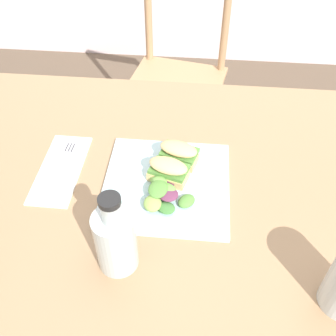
{
  "coord_description": "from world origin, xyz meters",
  "views": [
    {
      "loc": [
        -0.07,
        -0.73,
        1.44
      ],
      "look_at": [
        -0.13,
        -0.06,
        0.76
      ],
      "focal_mm": 43.0,
      "sensor_mm": 36.0,
      "label": 1
    }
  ],
  "objects": [
    {
      "name": "plate_lunch",
      "position": [
        -0.13,
        -0.1,
        0.74
      ],
      "size": [
        0.29,
        0.29,
        0.01
      ],
      "primitive_type": "cube",
      "color": "silver",
      "rests_on": "dining_table"
    },
    {
      "name": "napkin_folded",
      "position": [
        -0.39,
        -0.07,
        0.74
      ],
      "size": [
        0.1,
        0.24,
        0.0
      ],
      "primitive_type": "cube",
      "rotation": [
        0.0,
        0.0,
        -0.01
      ],
      "color": "silver",
      "rests_on": "dining_table"
    },
    {
      "name": "dining_table",
      "position": [
        -0.09,
        -0.1,
        0.62
      ],
      "size": [
        1.32,
        0.85,
        0.74
      ],
      "color": "#997551",
      "rests_on": "ground"
    },
    {
      "name": "fork_on_napkin",
      "position": [
        -0.39,
        -0.05,
        0.75
      ],
      "size": [
        0.03,
        0.19,
        0.0
      ],
      "color": "silver",
      "rests_on": "napkin_folded"
    },
    {
      "name": "sandwich_half_back",
      "position": [
        -0.11,
        -0.03,
        0.78
      ],
      "size": [
        0.1,
        0.08,
        0.06
      ],
      "color": "#DBB270",
      "rests_on": "plate_lunch"
    },
    {
      "name": "chair_wooden_far",
      "position": [
        -0.17,
        0.79,
        0.45
      ],
      "size": [
        0.47,
        0.47,
        0.87
      ],
      "color": "tan",
      "rests_on": "ground"
    },
    {
      "name": "ground_plane",
      "position": [
        0.0,
        0.0,
        0.0
      ],
      "size": [
        8.44,
        8.44,
        0.0
      ],
      "primitive_type": "plane",
      "color": "brown"
    },
    {
      "name": "sandwich_half_front",
      "position": [
        -0.13,
        -0.09,
        0.78
      ],
      "size": [
        0.1,
        0.08,
        0.06
      ],
      "color": "#DBB270",
      "rests_on": "plate_lunch"
    },
    {
      "name": "salad_mixed_greens",
      "position": [
        -0.13,
        -0.14,
        0.77
      ],
      "size": [
        0.12,
        0.13,
        0.03
      ],
      "color": "#518438",
      "rests_on": "plate_lunch"
    },
    {
      "name": "bottle_cold_brew",
      "position": [
        -0.21,
        -0.31,
        0.81
      ],
      "size": [
        0.08,
        0.08,
        0.19
      ],
      "color": "#472819",
      "rests_on": "dining_table"
    }
  ]
}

